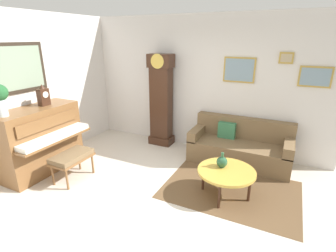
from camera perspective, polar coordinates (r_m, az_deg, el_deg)
name	(u,v)px	position (r m, az deg, el deg)	size (l,w,h in m)	color
ground_plane	(147,206)	(4.04, -4.75, -17.30)	(6.40, 6.00, 0.10)	beige
wall_left	(15,94)	(5.19, -30.95, 6.12)	(0.13, 4.90, 2.80)	silver
wall_back	(203,84)	(5.51, 7.85, 9.22)	(5.30, 0.13, 2.80)	silver
area_rug	(231,189)	(4.40, 13.80, -13.62)	(2.10, 1.50, 0.01)	brown
piano	(40,140)	(5.14, -26.64, -2.73)	(0.87, 1.44, 1.19)	brown
piano_bench	(72,158)	(4.68, -20.67, -6.62)	(0.42, 0.70, 0.48)	brown
grandfather_clock	(161,103)	(5.68, -1.55, 5.16)	(0.52, 0.34, 2.03)	#3D2316
couch	(240,147)	(5.22, 15.72, -4.45)	(1.90, 0.80, 0.84)	brown
coffee_table	(226,172)	(4.05, 12.92, -9.98)	(0.88, 0.88, 0.44)	gold
mantel_clock	(43,96)	(5.05, -26.10, 6.06)	(0.13, 0.18, 0.38)	#3D2316
green_jug	(222,162)	(4.07, 11.97, -7.83)	(0.17, 0.17, 0.24)	#234C33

